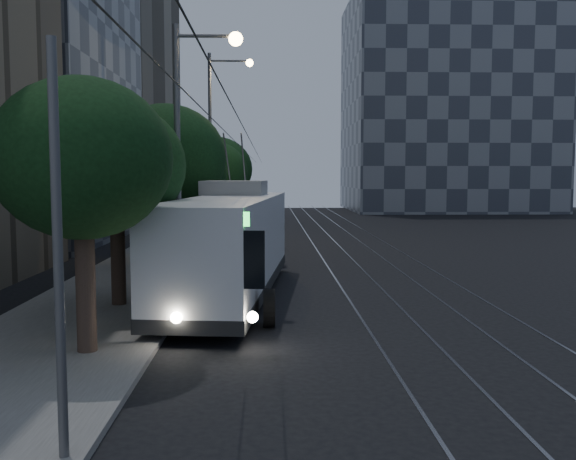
# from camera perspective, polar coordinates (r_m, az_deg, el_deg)

# --- Properties ---
(ground) EXTENTS (120.00, 120.00, 0.00)m
(ground) POSITION_cam_1_polar(r_m,az_deg,el_deg) (19.49, 5.34, -7.32)
(ground) COLOR black
(ground) RESTS_ON ground
(sidewalk) EXTENTS (5.00, 90.00, 0.15)m
(sidewalk) POSITION_cam_1_polar(r_m,az_deg,el_deg) (39.44, -9.23, -1.00)
(sidewalk) COLOR slate
(sidewalk) RESTS_ON ground
(tram_rails) EXTENTS (4.52, 90.00, 0.02)m
(tram_rails) POSITION_cam_1_polar(r_m,az_deg,el_deg) (39.42, 5.34, -1.06)
(tram_rails) COLOR gray
(tram_rails) RESTS_ON ground
(overhead_wires) EXTENTS (2.23, 90.00, 6.00)m
(overhead_wires) POSITION_cam_1_polar(r_m,az_deg,el_deg) (38.98, -5.61, 3.97)
(overhead_wires) COLOR black
(overhead_wires) RESTS_ON ground
(building_tan_far) EXTENTS (14.40, 22.40, 34.80)m
(building_tan_far) POSITION_cam_1_polar(r_m,az_deg,el_deg) (64.50, -17.43, 16.65)
(building_tan_far) COLOR gray
(building_tan_far) RESTS_ON ground
(building_distant_right) EXTENTS (22.00, 18.00, 24.00)m
(building_distant_right) POSITION_cam_1_polar(r_m,az_deg,el_deg) (77.05, 13.80, 10.70)
(building_distant_right) COLOR #393D48
(building_distant_right) RESTS_ON ground
(trolleybus) EXTENTS (4.00, 13.12, 5.63)m
(trolleybus) POSITION_cam_1_polar(r_m,az_deg,el_deg) (21.55, -5.16, -1.29)
(trolleybus) COLOR white
(trolleybus) RESTS_ON ground
(pickup_silver) EXTENTS (4.82, 7.23, 1.84)m
(pickup_silver) POSITION_cam_1_polar(r_m,az_deg,el_deg) (30.92, -4.39, -1.01)
(pickup_silver) COLOR gray
(pickup_silver) RESTS_ON ground
(car_white_a) EXTENTS (2.36, 3.95, 1.26)m
(car_white_a) POSITION_cam_1_polar(r_m,az_deg,el_deg) (35.26, -4.89, -0.75)
(car_white_a) COLOR silver
(car_white_a) RESTS_ON ground
(car_white_b) EXTENTS (2.36, 5.11, 1.45)m
(car_white_b) POSITION_cam_1_polar(r_m,az_deg,el_deg) (42.00, -3.45, 0.31)
(car_white_b) COLOR silver
(car_white_b) RESTS_ON ground
(car_white_c) EXTENTS (1.62, 4.02, 1.30)m
(car_white_c) POSITION_cam_1_polar(r_m,az_deg,el_deg) (46.17, -2.17, 0.65)
(car_white_c) COLOR silver
(car_white_c) RESTS_ON ground
(car_white_d) EXTENTS (1.50, 3.64, 1.23)m
(car_white_d) POSITION_cam_1_polar(r_m,az_deg,el_deg) (50.95, -3.21, 1.01)
(car_white_d) COLOR silver
(car_white_d) RESTS_ON ground
(tree_0) EXTENTS (4.01, 4.01, 6.30)m
(tree_0) POSITION_cam_1_polar(r_m,az_deg,el_deg) (14.96, -17.83, 5.96)
(tree_0) COLOR #32241C
(tree_0) RESTS_ON ground
(tree_1) EXTENTS (4.25, 4.25, 6.32)m
(tree_1) POSITION_cam_1_polar(r_m,az_deg,el_deg) (20.21, -15.04, 5.49)
(tree_1) COLOR #32241C
(tree_1) RESTS_ON ground
(tree_2) EXTENTS (5.43, 5.43, 7.31)m
(tree_2) POSITION_cam_1_polar(r_m,az_deg,el_deg) (29.70, -10.79, 6.28)
(tree_2) COLOR #32241C
(tree_2) RESTS_ON ground
(tree_3) EXTENTS (4.47, 4.47, 6.26)m
(tree_3) POSITION_cam_1_polar(r_m,az_deg,el_deg) (37.41, -8.88, 5.05)
(tree_3) COLOR #32241C
(tree_3) RESTS_ON ground
(tree_4) EXTENTS (5.25, 5.25, 6.59)m
(tree_4) POSITION_cam_1_polar(r_m,az_deg,el_deg) (47.87, -6.75, 5.04)
(tree_4) COLOR #32241C
(tree_4) RESTS_ON ground
(tree_5) EXTENTS (5.74, 5.74, 7.12)m
(tree_5) POSITION_cam_1_polar(r_m,az_deg,el_deg) (51.79, -6.37, 5.39)
(tree_5) COLOR #32241C
(tree_5) RESTS_ON ground
(streetlamp_near) EXTENTS (2.15, 0.44, 8.72)m
(streetlamp_near) POSITION_cam_1_polar(r_m,az_deg,el_deg) (20.31, -8.71, 8.25)
(streetlamp_near) COLOR #5A5A5C
(streetlamp_near) RESTS_ON ground
(streetlamp_far) EXTENTS (2.68, 0.44, 11.22)m
(streetlamp_far) POSITION_cam_1_polar(r_m,az_deg,el_deg) (38.55, -6.30, 8.74)
(streetlamp_far) COLOR #5A5A5C
(streetlamp_far) RESTS_ON ground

